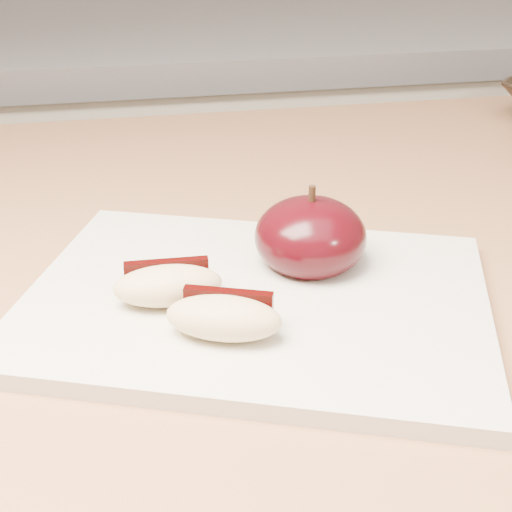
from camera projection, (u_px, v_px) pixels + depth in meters
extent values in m
cube|color=silver|center=(216.00, 288.00, 1.34)|extent=(2.40, 0.60, 0.90)
cube|color=slate|center=(209.00, 31.00, 1.12)|extent=(2.40, 0.62, 0.04)
cube|color=#AA764A|center=(341.00, 254.00, 0.53)|extent=(1.64, 0.64, 0.04)
cube|color=silver|center=(256.00, 301.00, 0.42)|extent=(0.32, 0.28, 0.01)
ellipsoid|color=black|center=(310.00, 237.00, 0.45)|extent=(0.09, 0.09, 0.05)
cylinder|color=black|center=(312.00, 194.00, 0.44)|extent=(0.00, 0.00, 0.01)
ellipsoid|color=#D5BA87|center=(168.00, 286.00, 0.41)|extent=(0.06, 0.03, 0.02)
cube|color=black|center=(167.00, 276.00, 0.42)|extent=(0.05, 0.01, 0.02)
ellipsoid|color=#D5BA87|center=(224.00, 318.00, 0.38)|extent=(0.07, 0.05, 0.02)
cube|color=black|center=(229.00, 307.00, 0.39)|extent=(0.05, 0.02, 0.02)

